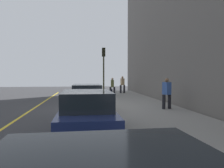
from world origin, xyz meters
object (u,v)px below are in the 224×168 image
at_px(pedestrian_blue_coat, 167,93).
at_px(traffic_light_pole, 104,64).
at_px(pedestrian_olive_coat, 112,86).
at_px(parked_car_navy, 87,113).
at_px(pedestrian_tan_coat, 122,84).
at_px(parked_car_white, 87,97).
at_px(rolling_suitcase, 111,92).

distance_m(pedestrian_blue_coat, traffic_light_pole, 7.06).
height_order(pedestrian_olive_coat, traffic_light_pole, traffic_light_pole).
bearing_deg(pedestrian_blue_coat, pedestrian_olive_coat, 12.40).
height_order(parked_car_navy, pedestrian_tan_coat, pedestrian_tan_coat).
distance_m(parked_car_white, pedestrian_blue_coat, 4.62).
height_order(parked_car_navy, pedestrian_olive_coat, pedestrian_olive_coat).
xyz_separation_m(pedestrian_olive_coat, pedestrian_blue_coat, (-8.94, -1.97, 0.03)).
distance_m(parked_car_navy, pedestrian_tan_coat, 16.43).
height_order(pedestrian_olive_coat, pedestrian_blue_coat, pedestrian_blue_coat).
xyz_separation_m(pedestrian_blue_coat, traffic_light_pole, (6.09, 3.04, 1.88)).
bearing_deg(traffic_light_pole, pedestrian_tan_coat, -24.56).
bearing_deg(parked_car_white, parked_car_navy, 179.30).
relative_size(parked_car_white, traffic_light_pole, 1.14).
distance_m(parked_car_navy, pedestrian_blue_coat, 6.34).
relative_size(pedestrian_olive_coat, pedestrian_blue_coat, 0.97).
height_order(parked_car_navy, traffic_light_pole, traffic_light_pole).
height_order(parked_car_white, pedestrian_blue_coat, pedestrian_blue_coat).
height_order(pedestrian_tan_coat, rolling_suitcase, pedestrian_tan_coat).
bearing_deg(rolling_suitcase, traffic_light_pole, 162.91).
bearing_deg(pedestrian_blue_coat, parked_car_navy, 134.39).
bearing_deg(parked_car_white, pedestrian_tan_coat, -20.63).
xyz_separation_m(parked_car_navy, pedestrian_blue_coat, (4.43, -4.52, 0.31)).
height_order(pedestrian_olive_coat, pedestrian_tan_coat, pedestrian_tan_coat).
xyz_separation_m(pedestrian_olive_coat, pedestrian_tan_coat, (2.58, -1.41, 0.07)).
bearing_deg(traffic_light_pole, parked_car_white, 163.96).
relative_size(pedestrian_tan_coat, traffic_light_pole, 0.44).
distance_m(parked_car_navy, pedestrian_olive_coat, 13.61).
bearing_deg(pedestrian_blue_coat, rolling_suitcase, 12.37).
bearing_deg(parked_car_navy, rolling_suitcase, -10.22).
relative_size(parked_car_navy, parked_car_white, 0.99).
distance_m(parked_car_white, pedestrian_tan_coat, 11.06).
height_order(pedestrian_blue_coat, rolling_suitcase, pedestrian_blue_coat).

